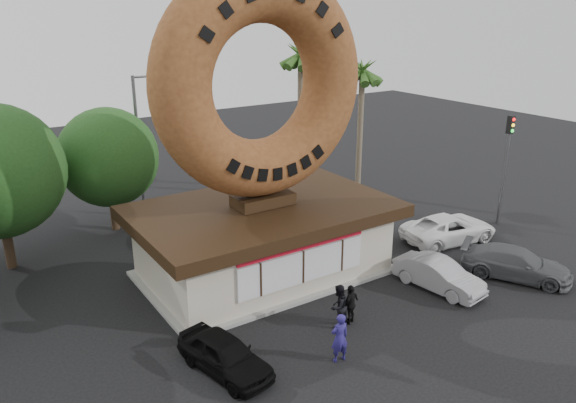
{
  "coord_description": "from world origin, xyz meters",
  "views": [
    {
      "loc": [
        -11.79,
        -13.83,
        11.6
      ],
      "look_at": [
        -0.01,
        4.0,
        4.05
      ],
      "focal_mm": 35.0,
      "sensor_mm": 36.0,
      "label": 1
    }
  ],
  "objects_px": {
    "person_right": "(351,304)",
    "car_black": "(225,355)",
    "street_lamp": "(141,140)",
    "person_center": "(338,306)",
    "donut_shop": "(264,237)",
    "traffic_signal": "(506,157)",
    "car_silver": "(438,275)",
    "car_white": "(449,228)",
    "giant_donut": "(261,83)",
    "car_grey": "(516,263)",
    "person_left": "(340,338)"
  },
  "relations": [
    {
      "from": "car_white",
      "to": "person_left",
      "type": "bearing_deg",
      "value": 121.82
    },
    {
      "from": "street_lamp",
      "to": "car_black",
      "type": "distance_m",
      "value": 16.24
    },
    {
      "from": "person_left",
      "to": "person_right",
      "type": "bearing_deg",
      "value": -130.93
    },
    {
      "from": "street_lamp",
      "to": "traffic_signal",
      "type": "bearing_deg",
      "value": -37.14
    },
    {
      "from": "street_lamp",
      "to": "person_left",
      "type": "bearing_deg",
      "value": -88.14
    },
    {
      "from": "donut_shop",
      "to": "traffic_signal",
      "type": "distance_m",
      "value": 14.3
    },
    {
      "from": "person_right",
      "to": "car_silver",
      "type": "height_order",
      "value": "person_right"
    },
    {
      "from": "street_lamp",
      "to": "car_silver",
      "type": "height_order",
      "value": "street_lamp"
    },
    {
      "from": "donut_shop",
      "to": "person_right",
      "type": "bearing_deg",
      "value": -83.98
    },
    {
      "from": "giant_donut",
      "to": "street_lamp",
      "type": "bearing_deg",
      "value": 100.51
    },
    {
      "from": "person_left",
      "to": "person_center",
      "type": "xyz_separation_m",
      "value": [
        1.31,
        1.72,
        -0.04
      ]
    },
    {
      "from": "person_right",
      "to": "person_left",
      "type": "bearing_deg",
      "value": 22.29
    },
    {
      "from": "car_grey",
      "to": "car_white",
      "type": "distance_m",
      "value": 4.49
    },
    {
      "from": "person_right",
      "to": "car_silver",
      "type": "xyz_separation_m",
      "value": [
        4.88,
        0.04,
        -0.14
      ]
    },
    {
      "from": "person_center",
      "to": "car_white",
      "type": "xyz_separation_m",
      "value": [
        9.83,
        3.28,
        -0.16
      ]
    },
    {
      "from": "car_black",
      "to": "car_white",
      "type": "distance_m",
      "value": 15.06
    },
    {
      "from": "car_silver",
      "to": "donut_shop",
      "type": "bearing_deg",
      "value": 127.14
    },
    {
      "from": "street_lamp",
      "to": "person_left",
      "type": "height_order",
      "value": "street_lamp"
    },
    {
      "from": "traffic_signal",
      "to": "car_grey",
      "type": "xyz_separation_m",
      "value": [
        -4.84,
        -4.56,
        -3.19
      ]
    },
    {
      "from": "giant_donut",
      "to": "traffic_signal",
      "type": "distance_m",
      "value": 14.9
    },
    {
      "from": "street_lamp",
      "to": "person_center",
      "type": "bearing_deg",
      "value": -83.1
    },
    {
      "from": "person_left",
      "to": "car_black",
      "type": "height_order",
      "value": "person_left"
    },
    {
      "from": "person_center",
      "to": "donut_shop",
      "type": "bearing_deg",
      "value": -106.22
    },
    {
      "from": "traffic_signal",
      "to": "person_right",
      "type": "xyz_separation_m",
      "value": [
        -13.43,
        -3.44,
        -3.07
      ]
    },
    {
      "from": "car_grey",
      "to": "person_center",
      "type": "bearing_deg",
      "value": 142.82
    },
    {
      "from": "person_center",
      "to": "car_white",
      "type": "relative_size",
      "value": 0.34
    },
    {
      "from": "giant_donut",
      "to": "street_lamp",
      "type": "distance_m",
      "value": 10.95
    },
    {
      "from": "street_lamp",
      "to": "person_center",
      "type": "distance_m",
      "value": 15.93
    },
    {
      "from": "person_center",
      "to": "car_silver",
      "type": "xyz_separation_m",
      "value": [
        5.44,
        -0.0,
        -0.21
      ]
    },
    {
      "from": "car_black",
      "to": "traffic_signal",
      "type": "bearing_deg",
      "value": -1.8
    },
    {
      "from": "person_right",
      "to": "car_black",
      "type": "distance_m",
      "value": 5.41
    },
    {
      "from": "street_lamp",
      "to": "person_left",
      "type": "distance_m",
      "value": 17.5
    },
    {
      "from": "car_black",
      "to": "car_silver",
      "type": "height_order",
      "value": "car_silver"
    },
    {
      "from": "car_grey",
      "to": "car_white",
      "type": "xyz_separation_m",
      "value": [
        0.67,
        4.44,
        0.02
      ]
    },
    {
      "from": "person_right",
      "to": "donut_shop",
      "type": "bearing_deg",
      "value": -103.56
    },
    {
      "from": "person_left",
      "to": "car_black",
      "type": "bearing_deg",
      "value": -17.53
    },
    {
      "from": "traffic_signal",
      "to": "person_center",
      "type": "height_order",
      "value": "traffic_signal"
    },
    {
      "from": "traffic_signal",
      "to": "car_silver",
      "type": "distance_m",
      "value": 9.74
    },
    {
      "from": "donut_shop",
      "to": "person_center",
      "type": "distance_m",
      "value": 5.46
    },
    {
      "from": "traffic_signal",
      "to": "car_silver",
      "type": "relative_size",
      "value": 1.52
    },
    {
      "from": "person_left",
      "to": "car_white",
      "type": "relative_size",
      "value": 0.36
    },
    {
      "from": "person_right",
      "to": "car_white",
      "type": "height_order",
      "value": "person_right"
    },
    {
      "from": "donut_shop",
      "to": "person_center",
      "type": "height_order",
      "value": "donut_shop"
    },
    {
      "from": "person_center",
      "to": "person_right",
      "type": "distance_m",
      "value": 0.57
    },
    {
      "from": "donut_shop",
      "to": "person_center",
      "type": "relative_size",
      "value": 6.46
    },
    {
      "from": "person_left",
      "to": "traffic_signal",
      "type": "bearing_deg",
      "value": -154.32
    },
    {
      "from": "donut_shop",
      "to": "person_left",
      "type": "height_order",
      "value": "donut_shop"
    },
    {
      "from": "person_center",
      "to": "car_black",
      "type": "height_order",
      "value": "person_center"
    },
    {
      "from": "street_lamp",
      "to": "car_white",
      "type": "distance_m",
      "value": 17.26
    },
    {
      "from": "donut_shop",
      "to": "car_silver",
      "type": "height_order",
      "value": "donut_shop"
    }
  ]
}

